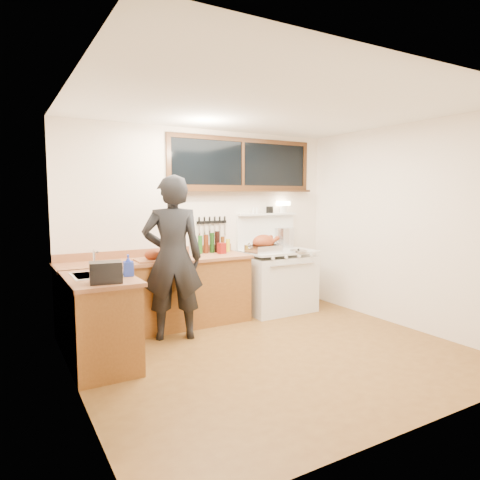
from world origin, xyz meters
TOP-DOWN VIEW (x-y plane):
  - ground_plane at (0.00, 0.00)m, footprint 4.00×3.50m
  - room_shell at (0.00, 0.00)m, footprint 4.10×3.60m
  - counter_back at (-0.80, 1.45)m, footprint 2.44×0.64m
  - counter_left at (-1.70, 0.62)m, footprint 0.64×1.09m
  - sink_unit at (-1.68, 0.70)m, footprint 0.50×0.45m
  - vintage_stove at (1.00, 1.41)m, footprint 1.02×0.74m
  - back_window at (0.60, 1.72)m, footprint 2.32×0.13m
  - left_doorway at (-1.99, -0.55)m, footprint 0.02×1.04m
  - knife_strip at (0.10, 1.73)m, footprint 0.46×0.03m
  - man at (-0.76, 1.02)m, footprint 0.81×0.66m
  - soap_bottle at (-1.43, 0.50)m, footprint 0.11×0.11m
  - toaster at (-1.70, 0.27)m, footprint 0.31×0.24m
  - cutting_board at (-0.88, 1.32)m, footprint 0.46×0.35m
  - roast_turkey at (0.72, 1.33)m, footprint 0.48×0.35m
  - stockpot at (1.31, 1.67)m, footprint 0.42×0.42m
  - saucepan at (0.94, 1.66)m, footprint 0.22×0.32m
  - pot_lid at (1.16, 1.12)m, footprint 0.31×0.31m
  - coffee_tin at (0.12, 1.48)m, footprint 0.11×0.10m
  - pitcher at (-0.29, 1.53)m, footprint 0.11×0.11m
  - bottle_cluster at (0.07, 1.63)m, footprint 0.49×0.07m

SIDE VIEW (x-z plane):
  - ground_plane at x=0.00m, z-range -0.02..0.00m
  - counter_left at x=-1.70m, z-range 0.00..0.90m
  - counter_back at x=-0.80m, z-range -0.05..0.95m
  - vintage_stove at x=1.00m, z-range -0.33..1.27m
  - sink_unit at x=-1.68m, z-range 0.66..1.03m
  - pot_lid at x=1.16m, z-range 0.89..0.93m
  - cutting_board at x=-0.88m, z-range 0.88..1.03m
  - man at x=-0.76m, z-range 0.00..1.93m
  - saucepan at x=0.94m, z-range 0.90..1.04m
  - coffee_tin at x=0.12m, z-range 0.90..1.05m
  - pitcher at x=-0.29m, z-range 0.90..1.08m
  - toaster at x=-1.70m, z-range 0.90..1.10m
  - roast_turkey at x=0.72m, z-range 0.88..1.13m
  - soap_bottle at x=-1.43m, z-range 0.90..1.12m
  - bottle_cluster at x=0.07m, z-range 0.88..1.18m
  - stockpot at x=1.31m, z-range 0.90..1.20m
  - left_doorway at x=-1.99m, z-range 0.00..2.17m
  - knife_strip at x=0.10m, z-range 1.17..1.45m
  - room_shell at x=0.00m, z-range 0.32..2.97m
  - back_window at x=0.60m, z-range 1.68..2.45m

